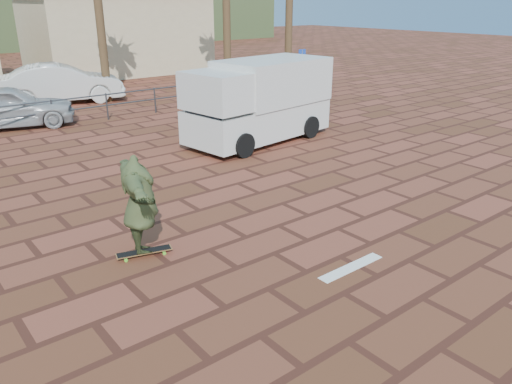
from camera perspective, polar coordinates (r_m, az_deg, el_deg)
ground at (r=9.04m, az=2.10°, el=-7.03°), size 120.00×120.00×0.00m
paint_stripe at (r=8.74m, az=10.83°, el=-8.45°), size 1.40×0.22×0.01m
guardrail at (r=19.10m, az=-22.28°, el=8.80°), size 24.06×0.06×1.00m
building_east at (r=32.84m, az=-15.52°, el=17.45°), size 10.60×6.60×5.00m
longboard at (r=9.13m, az=-12.66°, el=-6.69°), size 1.00×0.47×0.10m
skateboarder at (r=8.75m, az=-13.14°, el=-1.41°), size 1.22×2.27×1.79m
campervan at (r=15.92m, az=0.40°, el=10.52°), size 5.07×2.65×2.51m
car_silver at (r=19.75m, az=-26.56°, el=8.73°), size 4.73×2.90×1.50m
car_white at (r=23.71m, az=-21.37°, el=11.48°), size 5.41×2.99×1.69m
street_sign at (r=25.08m, az=5.26°, el=14.56°), size 0.41×0.07×2.01m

